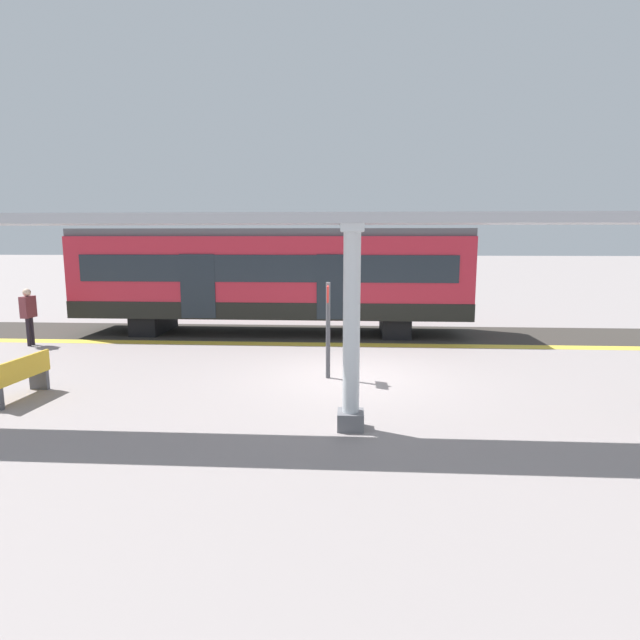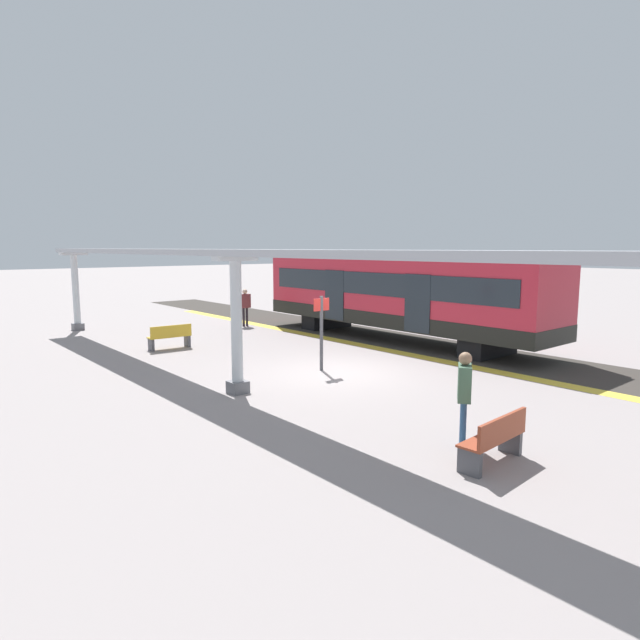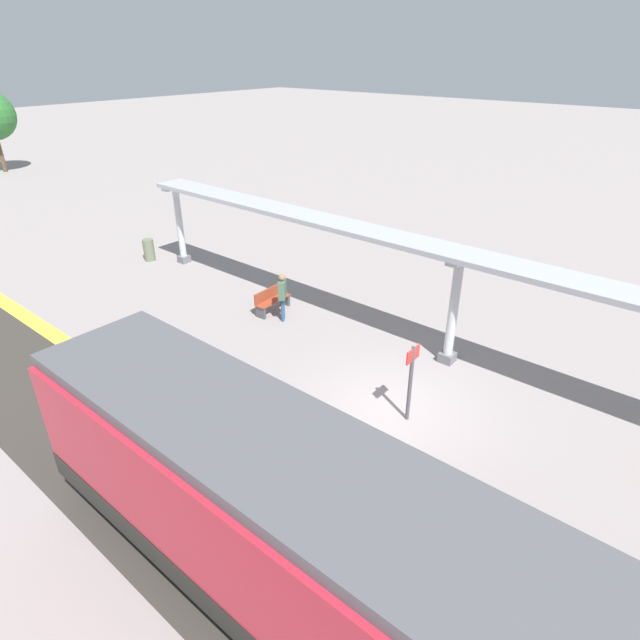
{
  "view_description": "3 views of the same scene",
  "coord_description": "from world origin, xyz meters",
  "px_view_note": "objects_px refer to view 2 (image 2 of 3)",
  "views": [
    {
      "loc": [
        11.7,
        0.02,
        3.16
      ],
      "look_at": [
        -0.8,
        -0.76,
        1.19
      ],
      "focal_mm": 28.98,
      "sensor_mm": 36.0,
      "label": 1
    },
    {
      "loc": [
        10.12,
        11.14,
        3.59
      ],
      "look_at": [
        -0.43,
        -1.33,
        1.36
      ],
      "focal_mm": 29.78,
      "sensor_mm": 36.0,
      "label": 2
    },
    {
      "loc": [
        -9.53,
        -5.7,
        8.57
      ],
      "look_at": [
        1.22,
        3.27,
        1.21
      ],
      "focal_mm": 29.29,
      "sensor_mm": 36.0,
      "label": 3
    }
  ],
  "objects_px": {
    "bench_mid_platform": "(170,337)",
    "bench_near_end": "(495,439)",
    "train_near_carriage": "(396,293)",
    "canopy_pillar_second": "(237,325)",
    "passenger_waiting_near_edge": "(245,303)",
    "passenger_by_the_benches": "(464,388)",
    "canopy_pillar_nearest": "(76,291)",
    "platform_info_sign": "(321,326)"
  },
  "relations": [
    {
      "from": "train_near_carriage",
      "to": "platform_info_sign",
      "type": "height_order",
      "value": "train_near_carriage"
    },
    {
      "from": "canopy_pillar_second",
      "to": "passenger_by_the_benches",
      "type": "bearing_deg",
      "value": 102.1
    },
    {
      "from": "canopy_pillar_nearest",
      "to": "platform_info_sign",
      "type": "distance_m",
      "value": 13.15
    },
    {
      "from": "train_near_carriage",
      "to": "canopy_pillar_second",
      "type": "relative_size",
      "value": 3.79
    },
    {
      "from": "train_near_carriage",
      "to": "canopy_pillar_second",
      "type": "xyz_separation_m",
      "value": [
        8.82,
        2.67,
        -0.11
      ]
    },
    {
      "from": "bench_near_end",
      "to": "bench_mid_platform",
      "type": "xyz_separation_m",
      "value": [
        -0.28,
        -13.13,
        0.0
      ]
    },
    {
      "from": "train_near_carriage",
      "to": "canopy_pillar_nearest",
      "type": "distance_m",
      "value": 13.79
    },
    {
      "from": "train_near_carriage",
      "to": "bench_near_end",
      "type": "bearing_deg",
      "value": 49.56
    },
    {
      "from": "canopy_pillar_nearest",
      "to": "passenger_waiting_near_edge",
      "type": "bearing_deg",
      "value": 149.46
    },
    {
      "from": "canopy_pillar_second",
      "to": "bench_near_end",
      "type": "bearing_deg",
      "value": 98.19
    },
    {
      "from": "canopy_pillar_second",
      "to": "bench_mid_platform",
      "type": "xyz_separation_m",
      "value": [
        -1.23,
        -6.57,
        -1.28
      ]
    },
    {
      "from": "bench_mid_platform",
      "to": "passenger_waiting_near_edge",
      "type": "bearing_deg",
      "value": -149.16
    },
    {
      "from": "canopy_pillar_second",
      "to": "canopy_pillar_nearest",
      "type": "bearing_deg",
      "value": -90.0
    },
    {
      "from": "bench_mid_platform",
      "to": "passenger_waiting_near_edge",
      "type": "distance_m",
      "value": 5.91
    },
    {
      "from": "platform_info_sign",
      "to": "passenger_waiting_near_edge",
      "type": "relative_size",
      "value": 1.29
    },
    {
      "from": "canopy_pillar_nearest",
      "to": "passenger_waiting_near_edge",
      "type": "distance_m",
      "value": 7.31
    },
    {
      "from": "canopy_pillar_second",
      "to": "passenger_by_the_benches",
      "type": "xyz_separation_m",
      "value": [
        -1.23,
        5.73,
        -0.63
      ]
    },
    {
      "from": "platform_info_sign",
      "to": "canopy_pillar_second",
      "type": "bearing_deg",
      "value": 9.44
    },
    {
      "from": "bench_near_end",
      "to": "bench_mid_platform",
      "type": "height_order",
      "value": "same"
    },
    {
      "from": "canopy_pillar_second",
      "to": "passenger_by_the_benches",
      "type": "height_order",
      "value": "canopy_pillar_second"
    },
    {
      "from": "passenger_waiting_near_edge",
      "to": "passenger_by_the_benches",
      "type": "xyz_separation_m",
      "value": [
        5.04,
        15.31,
        0.02
      ]
    },
    {
      "from": "canopy_pillar_second",
      "to": "passenger_waiting_near_edge",
      "type": "relative_size",
      "value": 1.98
    },
    {
      "from": "passenger_by_the_benches",
      "to": "passenger_waiting_near_edge",
      "type": "bearing_deg",
      "value": -108.23
    },
    {
      "from": "train_near_carriage",
      "to": "passenger_waiting_near_edge",
      "type": "relative_size",
      "value": 7.52
    },
    {
      "from": "bench_mid_platform",
      "to": "passenger_by_the_benches",
      "type": "bearing_deg",
      "value": 90.0
    },
    {
      "from": "train_near_carriage",
      "to": "canopy_pillar_second",
      "type": "height_order",
      "value": "train_near_carriage"
    },
    {
      "from": "bench_near_end",
      "to": "passenger_waiting_near_edge",
      "type": "bearing_deg",
      "value": -108.26
    },
    {
      "from": "passenger_waiting_near_edge",
      "to": "train_near_carriage",
      "type": "bearing_deg",
      "value": 110.24
    },
    {
      "from": "platform_info_sign",
      "to": "passenger_waiting_near_edge",
      "type": "xyz_separation_m",
      "value": [
        -3.09,
        -9.05,
        -0.26
      ]
    },
    {
      "from": "bench_mid_platform",
      "to": "passenger_waiting_near_edge",
      "type": "height_order",
      "value": "passenger_waiting_near_edge"
    },
    {
      "from": "train_near_carriage",
      "to": "passenger_by_the_benches",
      "type": "relative_size",
      "value": 7.37
    },
    {
      "from": "canopy_pillar_nearest",
      "to": "bench_mid_platform",
      "type": "relative_size",
      "value": 2.23
    },
    {
      "from": "bench_mid_platform",
      "to": "bench_near_end",
      "type": "bearing_deg",
      "value": 88.76
    },
    {
      "from": "passenger_waiting_near_edge",
      "to": "bench_mid_platform",
      "type": "bearing_deg",
      "value": 30.84
    },
    {
      "from": "passenger_by_the_benches",
      "to": "bench_near_end",
      "type": "bearing_deg",
      "value": 71.17
    },
    {
      "from": "passenger_by_the_benches",
      "to": "bench_mid_platform",
      "type": "bearing_deg",
      "value": -90.0
    },
    {
      "from": "platform_info_sign",
      "to": "passenger_by_the_benches",
      "type": "bearing_deg",
      "value": 72.67
    },
    {
      "from": "bench_near_end",
      "to": "passenger_waiting_near_edge",
      "type": "xyz_separation_m",
      "value": [
        -5.33,
        -16.14,
        0.63
      ]
    },
    {
      "from": "canopy_pillar_nearest",
      "to": "canopy_pillar_second",
      "type": "xyz_separation_m",
      "value": [
        0.0,
        13.28,
        0.0
      ]
    },
    {
      "from": "platform_info_sign",
      "to": "passenger_waiting_near_edge",
      "type": "distance_m",
      "value": 9.57
    },
    {
      "from": "canopy_pillar_second",
      "to": "passenger_by_the_benches",
      "type": "distance_m",
      "value": 5.89
    },
    {
      "from": "train_near_carriage",
      "to": "platform_info_sign",
      "type": "relative_size",
      "value": 5.85
    }
  ]
}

